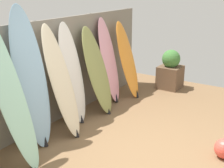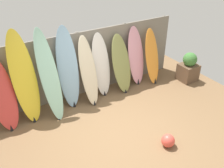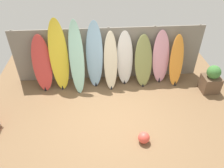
# 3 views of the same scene
# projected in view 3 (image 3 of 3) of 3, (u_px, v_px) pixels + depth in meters

# --- Properties ---
(ground) EXTENTS (7.68, 7.68, 0.00)m
(ground) POSITION_uv_depth(u_px,v_px,m) (113.00, 118.00, 6.08)
(ground) COLOR brown
(fence_back) EXTENTS (6.08, 0.11, 1.80)m
(fence_back) POSITION_uv_depth(u_px,v_px,m) (109.00, 54.00, 7.13)
(fence_back) COLOR gray
(fence_back) RESTS_ON ground
(surfboard_red_0) EXTENTS (0.65, 0.69, 1.72)m
(surfboard_red_0) POSITION_uv_depth(u_px,v_px,m) (42.00, 64.00, 6.73)
(surfboard_red_0) COLOR #D13D38
(surfboard_red_0) RESTS_ON ground
(surfboard_yellow_1) EXTENTS (0.61, 0.62, 2.21)m
(surfboard_yellow_1) POSITION_uv_depth(u_px,v_px,m) (59.00, 56.00, 6.63)
(surfboard_yellow_1) COLOR yellow
(surfboard_yellow_1) RESTS_ON ground
(surfboard_seafoam_2) EXTENTS (0.49, 0.83, 2.15)m
(surfboard_seafoam_2) POSITION_uv_depth(u_px,v_px,m) (77.00, 58.00, 6.58)
(surfboard_seafoam_2) COLOR #9ED6BC
(surfboard_seafoam_2) RESTS_ON ground
(surfboard_skyblue_3) EXTENTS (0.58, 0.54, 2.10)m
(surfboard_skyblue_3) POSITION_uv_depth(u_px,v_px,m) (94.00, 56.00, 6.76)
(surfboard_skyblue_3) COLOR #8CB7D6
(surfboard_skyblue_3) RESTS_ON ground
(surfboard_cream_4) EXTENTS (0.44, 0.68, 1.79)m
(surfboard_cream_4) POSITION_uv_depth(u_px,v_px,m) (111.00, 62.00, 6.78)
(surfboard_cream_4) COLOR beige
(surfboard_cream_4) RESTS_ON ground
(surfboard_white_5) EXTENTS (0.54, 0.42, 1.76)m
(surfboard_white_5) POSITION_uv_depth(u_px,v_px,m) (125.00, 59.00, 6.94)
(surfboard_white_5) COLOR white
(surfboard_white_5) RESTS_ON ground
(surfboard_olive_6) EXTENTS (0.58, 0.62, 1.63)m
(surfboard_olive_6) POSITION_uv_depth(u_px,v_px,m) (143.00, 61.00, 6.93)
(surfboard_olive_6) COLOR olive
(surfboard_olive_6) RESTS_ON ground
(surfboard_pink_7) EXTENTS (0.61, 0.49, 1.72)m
(surfboard_pink_7) POSITION_uv_depth(u_px,v_px,m) (161.00, 58.00, 7.04)
(surfboard_pink_7) COLOR pink
(surfboard_pink_7) RESTS_ON ground
(surfboard_orange_8) EXTENTS (0.50, 0.65, 1.61)m
(surfboard_orange_8) POSITION_uv_depth(u_px,v_px,m) (176.00, 61.00, 6.98)
(surfboard_orange_8) COLOR orange
(surfboard_orange_8) RESTS_ON ground
(planter_box) EXTENTS (0.53, 0.50, 0.91)m
(planter_box) POSITION_uv_depth(u_px,v_px,m) (211.00, 80.00, 6.81)
(planter_box) COLOR brown
(planter_box) RESTS_ON ground
(beach_ball) EXTENTS (0.29, 0.29, 0.29)m
(beach_ball) POSITION_uv_depth(u_px,v_px,m) (144.00, 138.00, 5.34)
(beach_ball) COLOR #E54C3F
(beach_ball) RESTS_ON ground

